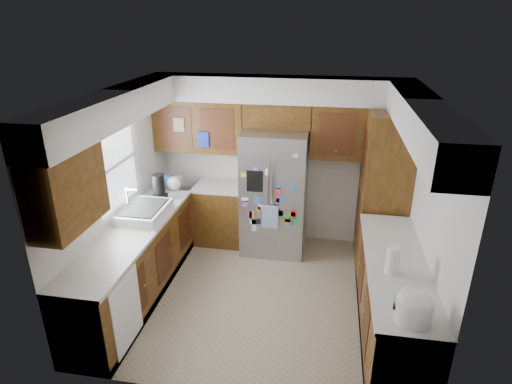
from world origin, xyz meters
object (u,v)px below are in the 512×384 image
fridge (274,192)px  paper_towel (393,260)px  pantry (384,189)px  rice_cooker (414,306)px

fridge → paper_towel: fridge is taller
pantry → paper_towel: size_ratio=7.49×
pantry → fridge: bearing=177.9°
fridge → rice_cooker: 2.99m
pantry → fridge: (-1.50, 0.05, -0.17)m
pantry → paper_towel: 1.83m
paper_towel → rice_cooker: bearing=-82.9°
fridge → paper_towel: 2.36m
pantry → paper_towel: bearing=-92.7°
fridge → pantry: bearing=-2.1°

